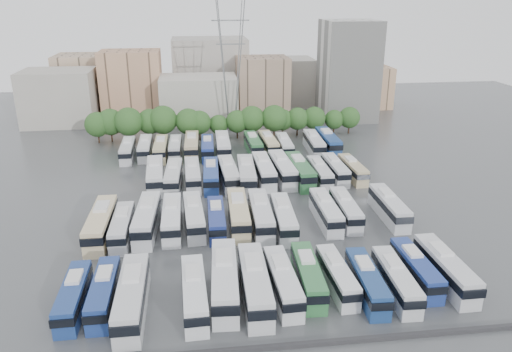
{
  "coord_description": "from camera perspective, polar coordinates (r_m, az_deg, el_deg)",
  "views": [
    {
      "loc": [
        -7.58,
        -72.38,
        32.97
      ],
      "look_at": [
        2.68,
        7.66,
        3.0
      ],
      "focal_mm": 35.0,
      "sensor_mm": 36.0,
      "label": 1
    }
  ],
  "objects": [
    {
      "name": "bus_r2_s11",
      "position": [
        92.02,
        7.28,
        0.41
      ],
      "size": [
        2.63,
        11.72,
        3.67
      ],
      "rotation": [
        0.0,
        0.0,
        -0.01
      ],
      "color": "silver",
      "rests_on": "ground"
    },
    {
      "name": "bus_r2_s12",
      "position": [
        94.2,
        9.04,
        0.79
      ],
      "size": [
        2.64,
        11.69,
        3.66
      ],
      "rotation": [
        0.0,
        0.0,
        0.01
      ],
      "color": "silver",
      "rests_on": "ground"
    },
    {
      "name": "apartment_tower",
      "position": [
        138.3,
        10.5,
        11.74
      ],
      "size": [
        14.0,
        14.0,
        26.0
      ],
      "primitive_type": "cube",
      "color": "silver",
      "rests_on": "ground"
    },
    {
      "name": "bus_r1_s3",
      "position": [
        73.97,
        -9.59,
        -4.77
      ],
      "size": [
        2.75,
        12.34,
        3.87
      ],
      "rotation": [
        0.0,
        0.0,
        0.0
      ],
      "color": "white",
      "rests_on": "ground"
    },
    {
      "name": "bus_r1_s8",
      "position": [
        73.18,
        3.18,
        -4.78
      ],
      "size": [
        3.23,
        12.43,
        3.87
      ],
      "rotation": [
        0.0,
        0.0,
        -0.04
      ],
      "color": "silver",
      "rests_on": "ground"
    },
    {
      "name": "bus_r1_s2",
      "position": [
        74.17,
        -12.37,
        -4.78
      ],
      "size": [
        3.49,
        13.39,
        4.16
      ],
      "rotation": [
        0.0,
        0.0,
        -0.05
      ],
      "color": "silver",
      "rests_on": "ground"
    },
    {
      "name": "bus_r3_s6",
      "position": [
        106.97,
        -3.81,
        3.51
      ],
      "size": [
        3.1,
        13.13,
        4.1
      ],
      "rotation": [
        0.0,
        0.0,
        -0.02
      ],
      "color": "silver",
      "rests_on": "ground"
    },
    {
      "name": "bus_r2_s7",
      "position": [
        89.79,
        -1.09,
        0.24
      ],
      "size": [
        3.57,
        13.51,
        4.2
      ],
      "rotation": [
        0.0,
        0.0,
        -0.05
      ],
      "color": "silver",
      "rests_on": "ground"
    },
    {
      "name": "electricity_pylon",
      "position": [
        123.58,
        -2.89,
        13.7
      ],
      "size": [
        9.0,
        6.91,
        33.83
      ],
      "color": "slate",
      "rests_on": "ground"
    },
    {
      "name": "bus_r2_s13",
      "position": [
        94.95,
        10.97,
        0.77
      ],
      "size": [
        2.9,
        11.27,
        3.51
      ],
      "rotation": [
        0.0,
        0.0,
        0.04
      ],
      "color": "#C7B489",
      "rests_on": "ground"
    },
    {
      "name": "bus_r2_s9",
      "position": [
        92.36,
        3.02,
        0.82
      ],
      "size": [
        3.49,
        13.75,
        4.28
      ],
      "rotation": [
        0.0,
        0.0,
        0.04
      ],
      "color": "silver",
      "rests_on": "ground"
    },
    {
      "name": "city_buildings",
      "position": [
        146.41,
        -7.27,
        10.34
      ],
      "size": [
        102.0,
        35.0,
        20.0
      ],
      "color": "#9E998E",
      "rests_on": "ground"
    },
    {
      "name": "bus_r1_s6",
      "position": [
        74.3,
        -2.03,
        -4.28
      ],
      "size": [
        3.13,
        12.97,
        4.05
      ],
      "rotation": [
        0.0,
        0.0,
        -0.02
      ],
      "color": "beige",
      "rests_on": "ground"
    },
    {
      "name": "tree_line",
      "position": [
        117.99,
        -4.91,
        6.33
      ],
      "size": [
        65.11,
        7.8,
        8.37
      ],
      "color": "black",
      "rests_on": "ground"
    },
    {
      "name": "bus_r2_s5",
      "position": [
        90.09,
        -5.16,
        0.11
      ],
      "size": [
        3.15,
        12.38,
        3.86
      ],
      "rotation": [
        0.0,
        0.0,
        -0.04
      ],
      "color": "navy",
      "rests_on": "ground"
    },
    {
      "name": "bus_r2_s10",
      "position": [
        91.8,
        5.02,
        0.62
      ],
      "size": [
        3.38,
        13.54,
        4.22
      ],
      "rotation": [
        0.0,
        0.0,
        0.03
      ],
      "color": "#2E6B3A",
      "rests_on": "ground"
    },
    {
      "name": "bus_r3_s0",
      "position": [
        107.8,
        -14.46,
        2.91
      ],
      "size": [
        2.76,
        11.7,
        3.66
      ],
      "rotation": [
        0.0,
        0.0,
        0.02
      ],
      "color": "silver",
      "rests_on": "ground"
    },
    {
      "name": "bus_r3_s8",
      "position": [
        108.29,
        -0.32,
        3.67
      ],
      "size": [
        3.03,
        12.06,
        3.76
      ],
      "rotation": [
        0.0,
        0.0,
        0.03
      ],
      "color": "#2F6E3C",
      "rests_on": "ground"
    },
    {
      "name": "bus_r2_s2",
      "position": [
        91.14,
        -11.46,
        0.12
      ],
      "size": [
        3.57,
        13.44,
        4.18
      ],
      "rotation": [
        0.0,
        0.0,
        0.05
      ],
      "color": "silver",
      "rests_on": "ground"
    },
    {
      "name": "bus_r1_s7",
      "position": [
        73.77,
        0.56,
        -4.44
      ],
      "size": [
        3.18,
        13.08,
        4.08
      ],
      "rotation": [
        0.0,
        0.0,
        -0.03
      ],
      "color": "silver",
      "rests_on": "ground"
    },
    {
      "name": "bus_r3_s5",
      "position": [
        106.27,
        -5.55,
        3.22
      ],
      "size": [
        2.93,
        11.79,
        3.68
      ],
      "rotation": [
        0.0,
        0.0,
        -0.03
      ],
      "color": "navy",
      "rests_on": "ground"
    },
    {
      "name": "parapet",
      "position": [
        51.75,
        2.94,
        -18.87
      ],
      "size": [
        56.0,
        0.5,
        0.5
      ],
      "primitive_type": "cube",
      "color": "#2D2D30",
      "rests_on": "ground"
    },
    {
      "name": "bus_r0_s6",
      "position": [
        57.43,
        -0.13,
        -12.19
      ],
      "size": [
        3.13,
        13.42,
        4.2
      ],
      "rotation": [
        0.0,
        0.0,
        -0.02
      ],
      "color": "silver",
      "rests_on": "ground"
    },
    {
      "name": "bus_r0_s4",
      "position": [
        56.73,
        -7.06,
        -13.09
      ],
      "size": [
        2.99,
        11.99,
        3.74
      ],
      "rotation": [
        0.0,
        0.0,
        0.03
      ],
      "color": "silver",
      "rests_on": "ground"
    },
    {
      "name": "bus_r0_s9",
      "position": [
        60.37,
        9.25,
        -11.16
      ],
      "size": [
        2.69,
        10.85,
        3.38
      ],
      "rotation": [
        0.0,
        0.0,
        0.03
      ],
      "color": "silver",
      "rests_on": "ground"
    },
    {
      "name": "bus_r3_s1",
      "position": [
        108.42,
        -12.56,
        3.17
      ],
      "size": [
        2.69,
        11.7,
        3.66
      ],
      "rotation": [
        0.0,
        0.0,
        0.01
      ],
      "color": "silver",
      "rests_on": "ground"
    },
    {
      "name": "bus_r1_s5",
      "position": [
        73.34,
        -4.55,
        -4.91
      ],
      "size": [
        2.62,
        11.24,
        3.52
      ],
      "rotation": [
        0.0,
        0.0,
        -0.02
      ],
      "color": "navy",
      "rests_on": "ground"
    },
    {
      "name": "bus_r0_s0",
      "position": [
        59.53,
        -20.13,
        -12.73
      ],
      "size": [
        2.51,
        10.99,
        3.44
      ],
      "rotation": [
        0.0,
        0.0,
        0.01
      ],
      "color": "navy",
      "rests_on": "ground"
    },
    {
      "name": "bus_r3_s3",
      "position": [
        107.58,
        -9.21,
        3.23
      ],
      "size": [
        2.64,
        11.31,
        3.54
      ],
      "rotation": [
        0.0,
        0.0,
        -0.02
      ],
      "color": "silver",
      "rests_on": "ground"
    },
    {
      "name": "bus_r0_s2",
      "position": [
        56.94,
        -13.99,
        -13.21
      ],
      "size": [
        2.91,
        13.26,
        4.16
      ],
      "rotation": [
        0.0,
        0.0,
        0.0
      ],
      "color": "silver",
      "rests_on": "ground"
    },
    {
      "name": "bus_r3_s9",
      "position": [
        108.65,
        1.44,
        3.73
      ],
      "size": [
        3.15,
        12.21,
        3.8
      ],
      "rotation": [
        0.0,
        0.0,
        0.04
      ],
      "color": "beige",
      "rests_on": "ground"
    },
    {
      "name": "bus_r0_s10",
      "position": [
        59.83,
        12.56,
        -11.65
      ],
      "size": [
        2.99,
        11.35,
        3.53
      ],
      "rotation": [
        0.0,
        0.0,
        -0.05
      ],
      "color": "navy",
      "rests_on": "ground"
    },
    {
      "name": "bus_r3_s12",
      "position": [
        109.11,
        6.65,
        3.72
      ],
      "size": [
        3.29,
        12.79,
        3.98
      ],
      "rotation": [
        0.0,
        0.0,
        -0.04
      ],
      "color": "silver",
      "rests_on": "ground"
    },
    {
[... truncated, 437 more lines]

